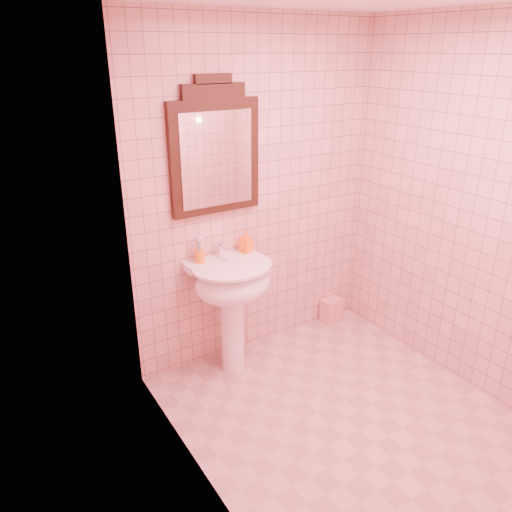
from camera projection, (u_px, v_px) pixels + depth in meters
floor at (345, 417)px, 3.30m from camera, size 2.20×2.20×0.00m
back_wall at (257, 196)px, 3.68m from camera, size 2.00×0.02×2.50m
pedestal_sink at (232, 290)px, 3.56m from camera, size 0.58×0.58×0.86m
faucet at (222, 251)px, 3.56m from camera, size 0.04×0.16×0.11m
mirror at (215, 151)px, 3.34m from camera, size 0.66×0.06×0.92m
toothbrush_cup at (200, 256)px, 3.50m from camera, size 0.07×0.07×0.17m
soap_dispenser at (246, 241)px, 3.66m from camera, size 0.10×0.10×0.17m
towel at (331, 310)px, 4.42m from camera, size 0.19×0.14×0.22m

